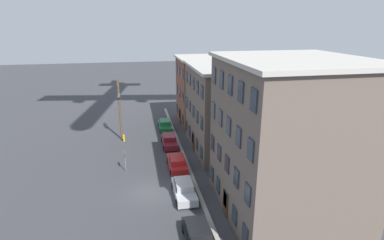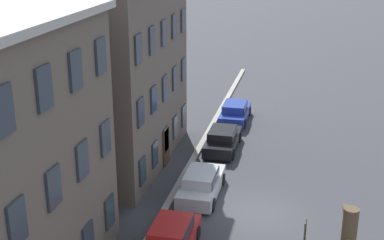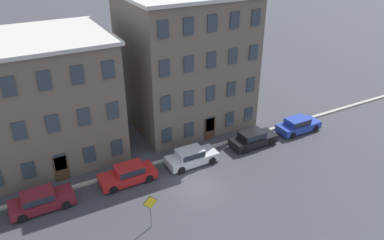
{
  "view_description": "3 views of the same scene",
  "coord_description": "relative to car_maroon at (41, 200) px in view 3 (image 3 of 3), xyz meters",
  "views": [
    {
      "loc": [
        24.83,
        -0.79,
        15.2
      ],
      "look_at": [
        -0.49,
        4.15,
        6.78
      ],
      "focal_mm": 28.0,
      "sensor_mm": 36.0,
      "label": 1
    },
    {
      "loc": [
        -23.25,
        -1.97,
        12.98
      ],
      "look_at": [
        1.35,
        3.63,
        4.07
      ],
      "focal_mm": 50.0,
      "sensor_mm": 36.0,
      "label": 2
    },
    {
      "loc": [
        -11.44,
        -20.21,
        18.02
      ],
      "look_at": [
        1.73,
        4.1,
        3.58
      ],
      "focal_mm": 35.0,
      "sensor_mm": 36.0,
      "label": 3
    }
  ],
  "objects": [
    {
      "name": "ground_plane",
      "position": [
        10.96,
        -3.21,
        -0.75
      ],
      "size": [
        200.0,
        200.0,
        0.0
      ],
      "primitive_type": "plane",
      "color": "#38383D"
    },
    {
      "name": "kerb_strip",
      "position": [
        10.96,
        1.29,
        -0.67
      ],
      "size": [
        56.0,
        0.36,
        0.16
      ],
      "primitive_type": "cube",
      "color": "#9E998E",
      "rests_on": "ground_plane"
    },
    {
      "name": "apartment_midblock",
      "position": [
        2.04,
        7.5,
        4.49
      ],
      "size": [
        11.92,
        9.92,
        10.46
      ],
      "color": "#66564C",
      "rests_on": "ground_plane"
    },
    {
      "name": "apartment_far",
      "position": [
        15.57,
        7.7,
        5.66
      ],
      "size": [
        11.52,
        10.34,
        12.79
      ],
      "color": "#66564C",
      "rests_on": "ground_plane"
    },
    {
      "name": "car_maroon",
      "position": [
        0.0,
        0.0,
        0.0
      ],
      "size": [
        4.4,
        1.92,
        1.43
      ],
      "color": "maroon",
      "rests_on": "ground_plane"
    },
    {
      "name": "car_red",
      "position": [
        6.56,
        0.06,
        0.0
      ],
      "size": [
        4.4,
        1.92,
        1.43
      ],
      "color": "#B21E1E",
      "rests_on": "ground_plane"
    },
    {
      "name": "car_silver",
      "position": [
        12.07,
        -0.12,
        0.0
      ],
      "size": [
        4.4,
        1.92,
        1.43
      ],
      "color": "#B7B7BC",
      "rests_on": "ground_plane"
    },
    {
      "name": "car_black",
      "position": [
        18.45,
        -0.14,
        0.0
      ],
      "size": [
        4.4,
        1.92,
        1.43
      ],
      "color": "black",
      "rests_on": "ground_plane"
    },
    {
      "name": "car_blue",
      "position": [
        23.92,
        -0.11,
        0.0
      ],
      "size": [
        4.4,
        1.92,
        1.43
      ],
      "color": "#233899",
      "rests_on": "ground_plane"
    },
    {
      "name": "caution_sign",
      "position": [
        6.16,
        -5.45,
        1.02
      ],
      "size": [
        1.05,
        0.08,
        2.63
      ],
      "color": "slate",
      "rests_on": "ground_plane"
    }
  ]
}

